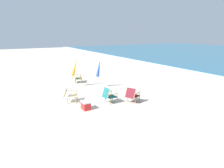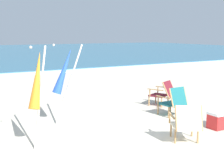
# 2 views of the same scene
# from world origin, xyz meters

# --- Properties ---
(ground_plane) EXTENTS (80.00, 80.00, 0.00)m
(ground_plane) POSITION_xyz_m (0.00, 0.00, 0.00)
(ground_plane) COLOR beige
(surf_band) EXTENTS (80.00, 1.10, 0.06)m
(surf_band) POSITION_xyz_m (0.00, 11.54, 0.03)
(surf_band) COLOR white
(surf_band) RESTS_ON ground
(beach_chair_front_right) EXTENTS (0.84, 0.91, 0.80)m
(beach_chair_front_right) POSITION_xyz_m (2.87, 1.75, 0.43)
(beach_chair_front_right) COLOR maroon
(beach_chair_front_right) RESTS_ON ground
(beach_chair_back_left) EXTENTS (0.63, 0.71, 0.82)m
(beach_chair_back_left) POSITION_xyz_m (2.34, 0.65, 0.43)
(beach_chair_back_left) COLOR #196066
(beach_chair_back_left) RESTS_ON ground
(beach_chair_far_center) EXTENTS (0.82, 0.87, 0.82)m
(beach_chair_far_center) POSITION_xyz_m (1.21, -1.08, 0.43)
(beach_chair_far_center) COLOR beige
(beach_chair_far_center) RESTS_ON ground
(umbrella_furled_blue) EXTENTS (0.82, 0.24, 2.01)m
(umbrella_furled_blue) POSITION_xyz_m (-0.48, 1.48, 1.31)
(umbrella_furled_blue) COLOR #B7B2A8
(umbrella_furled_blue) RESTS_ON ground
(umbrella_furled_orange) EXTENTS (0.59, 0.66, 2.03)m
(umbrella_furled_orange) POSITION_xyz_m (-1.50, 0.24, 1.32)
(umbrella_furled_orange) COLOR #B7B2A8
(umbrella_furled_orange) RESTS_ON ground
(cooler_box) EXTENTS (0.49, 0.35, 0.40)m
(cooler_box) POSITION_xyz_m (2.57, -0.73, 0.20)
(cooler_box) COLOR red
(cooler_box) RESTS_ON ground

